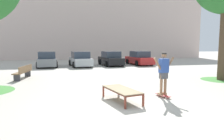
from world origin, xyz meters
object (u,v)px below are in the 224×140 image
(skater, at_px, (164,71))
(skate_box, at_px, (122,90))
(car_silver, at_px, (80,60))
(car_grey, at_px, (47,60))
(car_red, at_px, (139,59))
(car_black, at_px, (111,59))
(skateboard, at_px, (163,95))
(park_bench, at_px, (23,72))

(skater, bearing_deg, skate_box, -174.37)
(car_silver, bearing_deg, car_grey, 173.67)
(skater, bearing_deg, car_red, 72.49)
(skate_box, relative_size, car_black, 0.47)
(car_silver, bearing_deg, skateboard, -80.98)
(skater, height_order, car_black, skater)
(skate_box, xyz_separation_m, skater, (1.80, 0.18, 0.66))
(skateboard, bearing_deg, car_silver, 99.02)
(skateboard, bearing_deg, car_red, 72.49)
(skater, bearing_deg, park_bench, 134.73)
(skateboard, relative_size, car_red, 0.19)
(car_grey, xyz_separation_m, car_red, (9.70, -0.05, 0.00))
(skate_box, bearing_deg, car_grey, 104.34)
(car_red, height_order, park_bench, car_red)
(skate_box, relative_size, park_bench, 0.83)
(car_grey, bearing_deg, skateboard, -68.73)
(skateboard, height_order, skater, skater)
(car_grey, relative_size, park_bench, 1.75)
(skate_box, bearing_deg, car_black, 78.26)
(car_grey, xyz_separation_m, park_bench, (-0.95, -7.41, -0.24))
(car_black, bearing_deg, park_bench, -135.08)
(skateboard, distance_m, car_black, 13.83)
(skate_box, distance_m, park_bench, 7.95)
(car_black, bearing_deg, skater, -94.58)
(car_silver, xyz_separation_m, park_bench, (-4.18, -7.06, -0.24))
(skateboard, relative_size, car_silver, 0.19)
(skate_box, relative_size, car_grey, 0.47)
(skater, height_order, car_red, skater)
(car_grey, bearing_deg, skate_box, -75.66)
(skateboard, bearing_deg, skate_box, -174.43)
(car_black, relative_size, car_red, 1.00)
(skateboard, xyz_separation_m, park_bench, (-6.31, 6.37, 0.37))
(skate_box, bearing_deg, skater, 5.63)
(park_bench, bearing_deg, car_black, 44.92)
(car_grey, height_order, park_bench, car_grey)
(skater, distance_m, car_silver, 13.60)
(car_silver, height_order, car_red, same)
(skater, relative_size, park_bench, 0.69)
(skater, height_order, car_silver, skater)
(skateboard, xyz_separation_m, car_red, (4.33, 13.74, 0.61))
(skate_box, height_order, skater, skater)
(skateboard, xyz_separation_m, car_black, (1.10, 13.77, 0.61))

